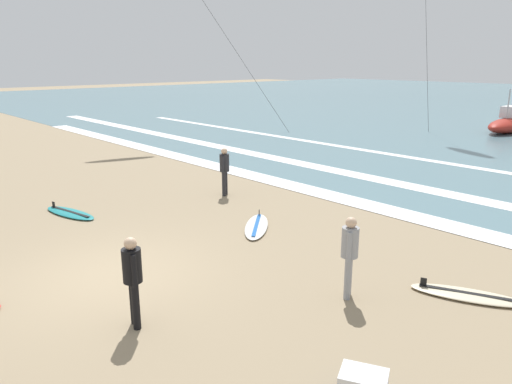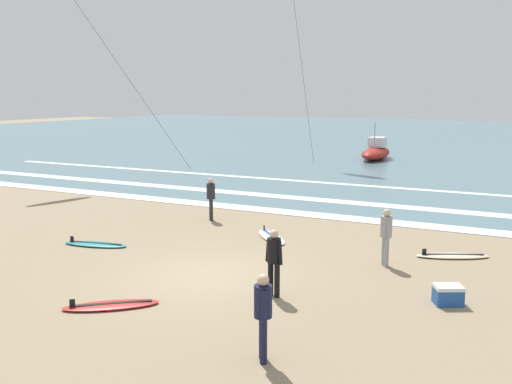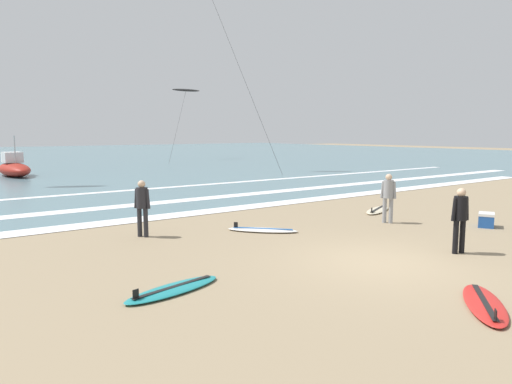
{
  "view_description": "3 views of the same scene",
  "coord_description": "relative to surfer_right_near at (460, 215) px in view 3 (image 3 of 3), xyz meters",
  "views": [
    {
      "loc": [
        8.92,
        -3.99,
        4.36
      ],
      "look_at": [
        0.96,
        3.24,
        1.41
      ],
      "focal_mm": 33.7,
      "sensor_mm": 36.0,
      "label": 1
    },
    {
      "loc": [
        7.29,
        -11.95,
        4.65
      ],
      "look_at": [
        -0.8,
        4.46,
        1.46
      ],
      "focal_mm": 39.19,
      "sensor_mm": 36.0,
      "label": 2
    },
    {
      "loc": [
        -8.48,
        -6.72,
        2.93
      ],
      "look_at": [
        -0.73,
        3.79,
        1.27
      ],
      "focal_mm": 33.21,
      "sensor_mm": 36.0,
      "label": 3
    }
  ],
  "objects": [
    {
      "name": "ground_plane",
      "position": [
        -2.15,
        0.6,
        -0.96
      ],
      "size": [
        160.0,
        160.0,
        0.0
      ],
      "primitive_type": "plane",
      "color": "#937F60"
    },
    {
      "name": "ocean_surface",
      "position": [
        -2.15,
        53.43,
        -0.95
      ],
      "size": [
        140.0,
        90.0,
        0.01
      ],
      "primitive_type": "cube",
      "color": "slate",
      "rests_on": "ground"
    },
    {
      "name": "wave_foam_shoreline",
      "position": [
        -2.98,
        8.83,
        -0.94
      ],
      "size": [
        48.08,
        1.01,
        0.01
      ],
      "primitive_type": "cube",
      "color": "white",
      "rests_on": "ocean_surface"
    },
    {
      "name": "wave_foam_mid_break",
      "position": [
        -3.28,
        11.93,
        -0.94
      ],
      "size": [
        58.52,
        0.89,
        0.01
      ],
      "primitive_type": "cube",
      "color": "white",
      "rests_on": "ocean_surface"
    },
    {
      "name": "wave_foam_outer_break",
      "position": [
        -0.89,
        16.72,
        -0.94
      ],
      "size": [
        52.02,
        0.53,
        0.01
      ],
      "primitive_type": "cube",
      "color": "white",
      "rests_on": "ocean_surface"
    },
    {
      "name": "surfer_right_near",
      "position": [
        0.0,
        0.0,
        0.0
      ],
      "size": [
        0.51,
        0.32,
        1.6
      ],
      "color": "black",
      "rests_on": "ground"
    },
    {
      "name": "surfer_left_far",
      "position": [
        -5.44,
        6.29,
        0.0
      ],
      "size": [
        0.37,
        0.47,
        1.6
      ],
      "color": "#232328",
      "rests_on": "ground"
    },
    {
      "name": "surfer_left_near",
      "position": [
        1.77,
        3.51,
        0.0
      ],
      "size": [
        0.35,
        0.48,
        1.6
      ],
      "color": "gray",
      "rests_on": "ground"
    },
    {
      "name": "surfboard_foreground_flat",
      "position": [
        -2.29,
        4.86,
        -0.91
      ],
      "size": [
        1.86,
        1.96,
        0.25
      ],
      "color": "silver",
      "rests_on": "ground"
    },
    {
      "name": "surfboard_near_water",
      "position": [
        3.34,
        5.19,
        -0.91
      ],
      "size": [
        2.16,
        1.43,
        0.25
      ],
      "color": "beige",
      "rests_on": "ground"
    },
    {
      "name": "surfboard_left_pile",
      "position": [
        -6.85,
        1.59,
        -0.91
      ],
      "size": [
        2.18,
        1.03,
        0.25
      ],
      "color": "teal",
      "rests_on": "ground"
    },
    {
      "name": "surfboard_right_spare",
      "position": [
        -2.96,
        -2.22,
        -0.91
      ],
      "size": [
        2.02,
        1.78,
        0.25
      ],
      "color": "red",
      "rests_on": "ground"
    },
    {
      "name": "kite_black_high_left",
      "position": [
        14.2,
        40.31,
        6.44
      ],
      "size": [
        7.11,
        7.16,
        7.65
      ],
      "color": "black",
      "rests_on": "ground"
    },
    {
      "name": "offshore_boat",
      "position": [
        -4.94,
        28.87,
        -0.4
      ],
      "size": [
        1.87,
        5.25,
        2.7
      ],
      "color": "maroon",
      "rests_on": "ground"
    },
    {
      "name": "cooler_box",
      "position": [
        3.72,
        1.27,
        -0.74
      ],
      "size": [
        0.75,
        0.68,
        0.44
      ],
      "color": "#1E4C9E",
      "rests_on": "ground"
    }
  ]
}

